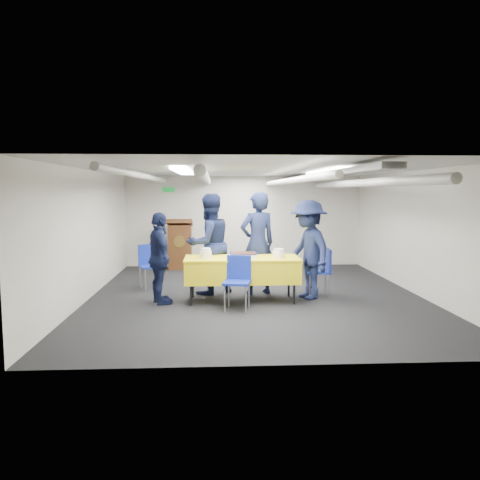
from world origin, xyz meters
name	(u,v)px	position (x,y,z in m)	size (l,w,h in m)	color
ground	(255,295)	(0.00, 0.00, 0.00)	(7.00, 7.00, 0.00)	black
room_shell	(259,197)	(0.09, 0.41, 1.81)	(6.00, 7.00, 2.30)	beige
serving_table	(242,269)	(-0.28, -0.43, 0.56)	(1.98, 0.83, 0.77)	black
sheet_cake	(243,255)	(-0.25, -0.40, 0.81)	(0.47, 0.36, 0.09)	white
plate_stack_left	(206,253)	(-0.90, -0.48, 0.85)	(0.20, 0.20, 0.17)	white
plate_stack_right	(279,253)	(0.36, -0.48, 0.84)	(0.22, 0.22, 0.16)	white
podium	(180,244)	(-1.60, 3.05, 0.61)	(0.62, 0.53, 1.25)	#5D3217
chair_near	(238,277)	(-0.37, -0.97, 0.53)	(0.50, 0.50, 0.87)	gray
chair_right	(323,267)	(1.22, -0.12, 0.53)	(0.44, 0.44, 0.87)	gray
chair_left	(150,262)	(-2.03, 0.73, 0.53)	(0.56, 0.56, 0.87)	gray
sailor_a	(258,243)	(0.05, 0.13, 0.95)	(0.70, 0.46, 1.91)	black
sailor_b	(209,244)	(-0.85, 0.20, 0.94)	(0.91, 0.71, 1.87)	black
sailor_c	(160,258)	(-1.68, -0.55, 0.78)	(0.92, 0.38, 1.56)	black
sailor_d	(308,250)	(0.91, -0.29, 0.88)	(1.14, 0.66, 1.76)	black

